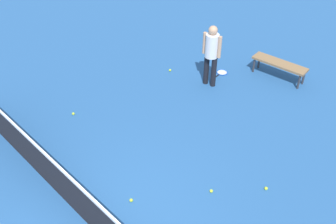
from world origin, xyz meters
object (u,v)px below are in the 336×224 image
tennis_ball_midcourt (131,200)px  tennis_ball_baseline (211,191)px  tennis_racket_near_player (222,73)px  tennis_ball_near_player (266,188)px  tennis_ball_by_net (73,114)px  courtside_bench (279,65)px  tennis_ball_stray_left (170,70)px  player_near_side (212,51)px

tennis_ball_midcourt → tennis_ball_baseline: size_ratio=1.00×
tennis_racket_near_player → tennis_ball_near_player: 4.28m
tennis_ball_by_net → courtside_bench: bearing=-117.3°
tennis_racket_near_player → tennis_ball_near_player: (-3.30, 2.72, 0.02)m
tennis_racket_near_player → tennis_ball_baseline: 4.38m
tennis_ball_midcourt → tennis_ball_near_player: bearing=-128.4°
tennis_ball_stray_left → tennis_ball_by_net: bearing=85.7°
tennis_racket_near_player → tennis_ball_near_player: tennis_ball_near_player is taller
tennis_ball_near_player → tennis_ball_midcourt: (1.62, 2.05, 0.00)m
tennis_ball_near_player → player_near_side: bearing=-32.6°
player_near_side → courtside_bench: player_near_side is taller
player_near_side → tennis_ball_baseline: 3.90m
tennis_ball_midcourt → courtside_bench: size_ratio=0.04×
tennis_racket_near_player → tennis_ball_stray_left: (1.10, 0.96, 0.02)m
courtside_bench → tennis_ball_near_player: bearing=119.7°
tennis_ball_midcourt → courtside_bench: (0.45, -5.68, 0.38)m
tennis_ball_midcourt → tennis_ball_stray_left: bearing=-53.9°
tennis_ball_by_net → tennis_ball_midcourt: same height
tennis_ball_near_player → courtside_bench: 4.20m
tennis_ball_stray_left → player_near_side: bearing=-166.9°
tennis_racket_near_player → tennis_ball_baseline: (-2.59, 3.52, 0.02)m
tennis_ball_stray_left → tennis_racket_near_player: bearing=-138.8°
tennis_racket_near_player → tennis_ball_baseline: tennis_ball_baseline is taller
tennis_ball_by_net → tennis_ball_stray_left: same height
tennis_racket_near_player → tennis_ball_midcourt: bearing=109.4°
player_near_side → tennis_ball_midcourt: size_ratio=25.76×
player_near_side → tennis_racket_near_player: 1.21m
tennis_ball_near_player → tennis_ball_baseline: 1.07m
tennis_ball_by_net → tennis_ball_baseline: (-3.92, -0.53, 0.00)m
tennis_ball_by_net → tennis_ball_stray_left: bearing=-94.3°
tennis_racket_near_player → tennis_ball_stray_left: tennis_ball_stray_left is taller
tennis_ball_stray_left → courtside_bench: bearing=-141.2°
tennis_ball_stray_left → courtside_bench: 3.01m
tennis_racket_near_player → courtside_bench: 1.58m
tennis_ball_near_player → tennis_ball_baseline: size_ratio=1.00×
tennis_ball_midcourt → courtside_bench: bearing=-85.5°
tennis_ball_by_net → tennis_ball_midcourt: bearing=166.6°
tennis_ball_stray_left → courtside_bench: size_ratio=0.04×
player_near_side → tennis_ball_stray_left: size_ratio=25.76×
tennis_ball_by_net → tennis_ball_midcourt: 3.09m
tennis_ball_by_net → tennis_ball_midcourt: (-3.01, 0.72, 0.00)m
tennis_ball_near_player → tennis_ball_baseline: (0.71, 0.81, 0.00)m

